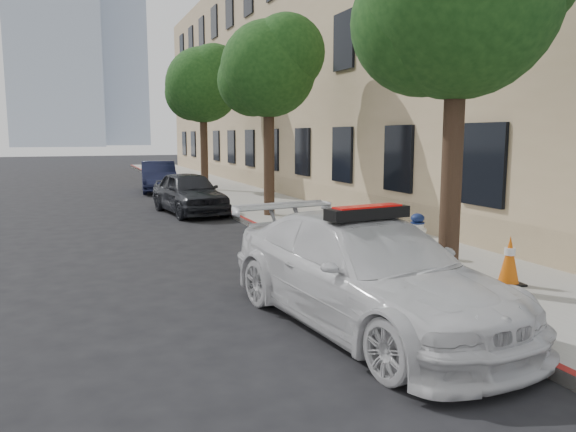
% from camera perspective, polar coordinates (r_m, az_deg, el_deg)
% --- Properties ---
extents(ground, '(120.00, 120.00, 0.00)m').
position_cam_1_polar(ground, '(9.31, -6.55, -6.53)').
color(ground, black).
rests_on(ground, ground).
extents(sidewalk, '(3.20, 50.00, 0.15)m').
position_cam_1_polar(sidewalk, '(19.74, -3.85, 1.55)').
color(sidewalk, gray).
rests_on(sidewalk, ground).
extents(curb_strip, '(0.12, 50.00, 0.15)m').
position_cam_1_polar(curb_strip, '(19.34, -8.20, 1.35)').
color(curb_strip, maroon).
rests_on(curb_strip, ground).
extents(building, '(8.00, 36.00, 10.00)m').
position_cam_1_polar(building, '(26.47, 4.65, 13.91)').
color(building, tan).
rests_on(building, ground).
extents(tower_right, '(14.00, 14.00, 44.00)m').
position_cam_1_polar(tower_right, '(145.49, -17.27, 15.62)').
color(tower_right, '#9EA8B7').
rests_on(tower_right, ground).
extents(tree_mid, '(2.77, 2.64, 5.43)m').
position_cam_1_polar(tree_mid, '(15.69, -1.87, 14.80)').
color(tree_mid, black).
rests_on(tree_mid, sidewalk).
extents(tree_far, '(3.10, 3.00, 5.81)m').
position_cam_1_polar(tree_far, '(23.37, -8.57, 13.10)').
color(tree_far, black).
rests_on(tree_far, sidewalk).
extents(police_car, '(2.51, 4.90, 1.51)m').
position_cam_1_polar(police_car, '(7.04, 7.96, -5.64)').
color(police_car, silver).
rests_on(police_car, ground).
extents(parked_car_mid, '(1.95, 3.90, 1.28)m').
position_cam_1_polar(parked_car_mid, '(17.21, -10.00, 2.35)').
color(parked_car_mid, black).
rests_on(parked_car_mid, ground).
extents(parked_car_far, '(1.74, 3.98, 1.27)m').
position_cam_1_polar(parked_car_far, '(24.23, -13.02, 3.93)').
color(parked_car_far, black).
rests_on(parked_car_far, ground).
extents(fire_hydrant, '(0.34, 0.31, 0.80)m').
position_cam_1_polar(fire_hydrant, '(10.56, 12.98, -1.93)').
color(fire_hydrant, white).
rests_on(fire_hydrant, sidewalk).
extents(traffic_cone, '(0.42, 0.42, 0.74)m').
position_cam_1_polar(traffic_cone, '(8.98, 21.57, -4.23)').
color(traffic_cone, black).
rests_on(traffic_cone, sidewalk).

